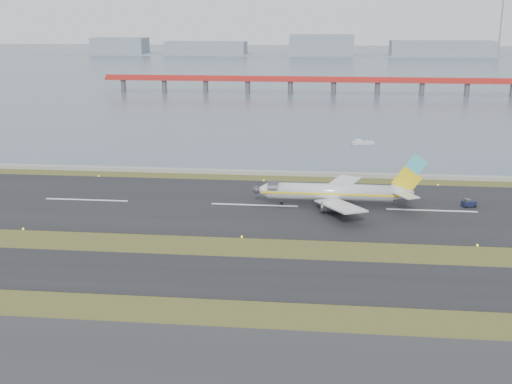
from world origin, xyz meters
TOP-DOWN VIEW (x-y plane):
  - ground at (0.00, 0.00)m, footprint 1000.00×1000.00m
  - taxiway_strip at (0.00, -12.00)m, footprint 1000.00×18.00m
  - runway_strip at (0.00, 30.00)m, footprint 1000.00×45.00m
  - seawall at (0.00, 60.00)m, footprint 1000.00×2.50m
  - bay_water at (0.00, 460.00)m, footprint 1400.00×800.00m
  - red_pier at (20.00, 250.00)m, footprint 260.00×5.00m
  - far_shoreline at (13.62, 620.00)m, footprint 1400.00×80.00m
  - airliner at (18.70, 30.85)m, footprint 38.52×32.89m
  - pushback_tug at (48.74, 33.80)m, footprint 3.39×2.50m
  - workboat_near at (28.36, 106.26)m, footprint 8.02×4.14m

SIDE VIEW (x-z plane):
  - ground at x=0.00m, z-range 0.00..0.00m
  - bay_water at x=0.00m, z-range -0.65..0.65m
  - taxiway_strip at x=0.00m, z-range 0.00..0.10m
  - runway_strip at x=0.00m, z-range 0.00..0.10m
  - seawall at x=0.00m, z-range 0.00..1.00m
  - workboat_near at x=28.36m, z-range -0.34..1.52m
  - pushback_tug at x=48.74m, z-range -0.03..1.92m
  - airliner at x=18.70m, z-range -2.94..9.86m
  - far_shoreline at x=13.62m, z-range -24.18..36.32m
  - red_pier at x=20.00m, z-range 2.18..12.38m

